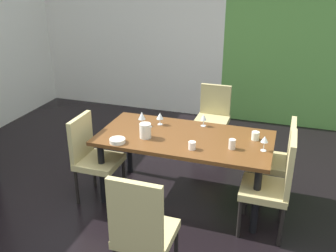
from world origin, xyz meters
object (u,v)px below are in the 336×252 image
Objects in this scene: serving_bowl_corner at (117,141)px; cup_rear at (232,144)px; chair_head_near at (142,229)px; chair_left_near at (92,154)px; chair_right_far at (277,157)px; cup_west at (192,145)px; wine_glass_center at (160,116)px; cup_north at (255,136)px; wine_glass_right at (142,116)px; chair_right_near at (275,182)px; dining_table at (184,144)px; wine_glass_south at (265,140)px; wine_glass_front at (204,118)px; pitcher_near_window at (145,131)px; chair_head_far at (213,115)px.

serving_bowl_corner is 1.15m from cup_rear.
chair_left_near is (-1.00, 1.03, -0.03)m from chair_head_near.
cup_west is (-0.80, -0.55, 0.27)m from chair_right_far.
cup_north is at bearing -3.84° from wine_glass_center.
chair_right_far is at bearing 106.77° from chair_left_near.
wine_glass_right is 0.98× the size of serving_bowl_corner.
chair_right_near is 1.59m from wine_glass_right.
dining_table is 11.49× the size of wine_glass_right.
chair_right_near reaches higher than chair_right_far.
dining_table is 0.46m from wine_glass_center.
chair_right_far is 9.35× the size of cup_rear.
cup_rear is (-0.44, 0.15, 0.25)m from chair_right_near.
chair_left_near reaches higher than cup_north.
chair_head_near is at bearing 150.53° from chair_right_far.
chair_right_near is at bearing -21.21° from wine_glass_center.
wine_glass_south is 0.96× the size of serving_bowl_corner.
serving_bowl_corner is at bearing -172.89° from cup_west.
chair_right_far is at bearing 69.83° from wine_glass_south.
chair_head_near is 6.76× the size of wine_glass_south.
wine_glass_center reaches higher than cup_rear.
wine_glass_front is 0.89× the size of wine_glass_right.
chair_right_far is at bearing 34.52° from cup_west.
chair_right_far is 1.01m from cup_west.
dining_table is 0.55m from cup_rear.
wine_glass_center is at bearing 130.30° from chair_left_near.
cup_west is at bearing -160.45° from cup_rear.
chair_head_near is 1.68m from wine_glass_front.
dining_table is 0.85m from wine_glass_south.
wine_glass_center reaches higher than serving_bowl_corner.
wine_glass_center is 0.94m from cup_rear.
pitcher_near_window reaches higher than cup_rear.
chair_left_near is 0.43m from serving_bowl_corner.
chair_head_far is at bearing 119.34° from wine_glass_south.
chair_left_near reaches higher than dining_table.
wine_glass_right is (-1.50, 0.43, 0.31)m from chair_right_near.
chair_head_near is at bearing -111.83° from cup_rear.
wine_glass_right is 2.01× the size of cup_west.
chair_head_near is at bearing 138.40° from chair_right_near.
chair_head_near reaches higher than cup_west.
dining_table is 1.32m from chair_head_near.
cup_west is (1.10, 0.02, 0.26)m from chair_left_near.
cup_north is (-0.25, 0.44, 0.24)m from chair_right_near.
chair_left_near reaches higher than chair_right_far.
wine_glass_center is 1.42× the size of cup_rear.
chair_head_near is at bearing 90.12° from chair_head_far.
chair_right_far reaches higher than pitcher_near_window.
wine_glass_south is (0.69, -0.41, 0.02)m from wine_glass_front.
wine_glass_south is at bearing 58.06° from chair_head_near.
wine_glass_south is at bearing 159.83° from chair_right_far.
wine_glass_right is 0.34m from pitcher_near_window.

